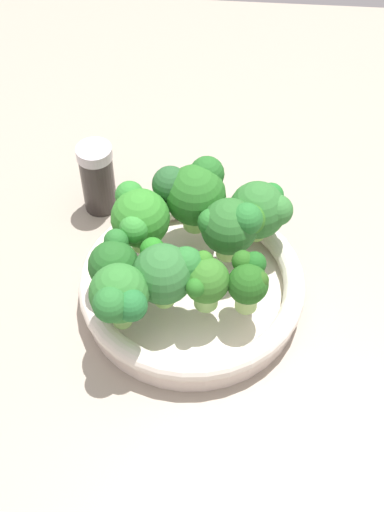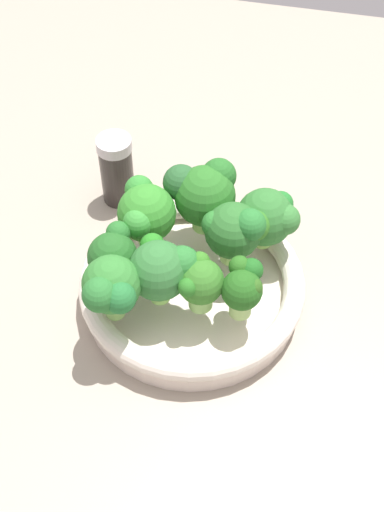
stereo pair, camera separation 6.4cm
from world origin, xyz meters
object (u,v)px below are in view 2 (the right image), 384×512
object	(u,v)px
broccoli_floret_1	(244,284)
pepper_shaker	(117,170)
bowl	(192,287)
broccoli_floret_2	(145,213)
broccoli_floret_3	(163,266)
broccoli_floret_0	(236,230)
broccoli_floret_6	(111,288)
broccoli_floret_8	(114,256)
broccoli_floret_5	(268,217)
broccoli_floret_4	(203,192)
broccoli_floret_7	(199,284)

from	to	relation	value
broccoli_floret_1	pepper_shaker	distance (cm)	23.92
broccoli_floret_1	bowl	bearing A→B (deg)	-115.57
broccoli_floret_2	broccoli_floret_3	world-z (taller)	broccoli_floret_2
broccoli_floret_0	broccoli_floret_6	distance (cm)	14.15
broccoli_floret_8	broccoli_floret_1	bearing A→B (deg)	87.86
broccoli_floret_3	broccoli_floret_5	size ratio (longest dim) A/B	1.04
broccoli_floret_1	broccoli_floret_8	xyz separation A→B (cm)	(-0.49, -13.08, 0.14)
broccoli_floret_1	broccoli_floret_0	bearing A→B (deg)	-161.88
broccoli_floret_8	broccoli_floret_2	bearing A→B (deg)	164.37
broccoli_floret_5	broccoli_floret_4	bearing A→B (deg)	-99.61
broccoli_floret_1	broccoli_floret_2	world-z (taller)	broccoli_floret_2
broccoli_floret_2	broccoli_floret_7	distance (cm)	10.36
broccoli_floret_3	broccoli_floret_5	world-z (taller)	broccoli_floret_3
broccoli_floret_5	broccoli_floret_0	bearing A→B (deg)	-44.54
broccoli_floret_6	broccoli_floret_8	world-z (taller)	broccoli_floret_6
broccoli_floret_6	broccoli_floret_4	bearing A→B (deg)	158.41
pepper_shaker	broccoli_floret_1	bearing A→B (deg)	48.39
broccoli_floret_3	broccoli_floret_6	world-z (taller)	broccoli_floret_6
broccoli_floret_0	bowl	bearing A→B (deg)	-49.65
broccoli_floret_5	broccoli_floret_8	bearing A→B (deg)	-59.14
bowl	broccoli_floret_0	distance (cm)	8.06
broccoli_floret_1	broccoli_floret_5	bearing A→B (deg)	173.97
broccoli_floret_3	broccoli_floret_4	distance (cm)	10.39
broccoli_floret_1	broccoli_floret_7	size ratio (longest dim) A/B	0.94
pepper_shaker	broccoli_floret_5	bearing A→B (deg)	69.74
broccoli_floret_1	broccoli_floret_4	size ratio (longest dim) A/B	0.72
bowl	broccoli_floret_5	size ratio (longest dim) A/B	3.42
broccoli_floret_1	broccoli_floret_6	xyz separation A→B (cm)	(4.16, -11.84, 1.15)
broccoli_floret_0	broccoli_floret_5	size ratio (longest dim) A/B	1.07
bowl	broccoli_floret_2	world-z (taller)	broccoli_floret_2
broccoli_floret_0	broccoli_floret_6	world-z (taller)	same
broccoli_floret_3	broccoli_floret_6	bearing A→B (deg)	-44.68
bowl	broccoli_floret_3	distance (cm)	7.18
broccoli_floret_6	broccoli_floret_7	distance (cm)	8.42
broccoli_floret_0	pepper_shaker	xyz separation A→B (cm)	(-9.82, -15.80, -3.87)
broccoli_floret_1	broccoli_floret_7	distance (cm)	4.24
broccoli_floret_6	pepper_shaker	world-z (taller)	broccoli_floret_6
bowl	broccoli_floret_7	distance (cm)	6.86
broccoli_floret_3	broccoli_floret_2	bearing A→B (deg)	-151.06
broccoli_floret_7	broccoli_floret_8	xyz separation A→B (cm)	(-1.48, -8.96, 0.12)
broccoli_floret_4	pepper_shaker	distance (cm)	13.54
broccoli_floret_5	broccoli_floret_8	distance (cm)	16.33
broccoli_floret_2	broccoli_floret_4	distance (cm)	6.48
bowl	broccoli_floret_6	bearing A→B (deg)	-41.64
broccoli_floret_3	broccoli_floret_4	bearing A→B (deg)	170.69
bowl	broccoli_floret_3	xyz separation A→B (cm)	(2.90, -2.18, 6.20)
bowl	broccoli_floret_8	distance (cm)	9.55
broccoli_floret_8	broccoli_floret_7	bearing A→B (deg)	80.59
broccoli_floret_7	pepper_shaker	xyz separation A→B (cm)	(-16.75, -13.62, -3.04)
bowl	broccoli_floret_7	xyz separation A→B (cm)	(3.73, 1.59, 5.54)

